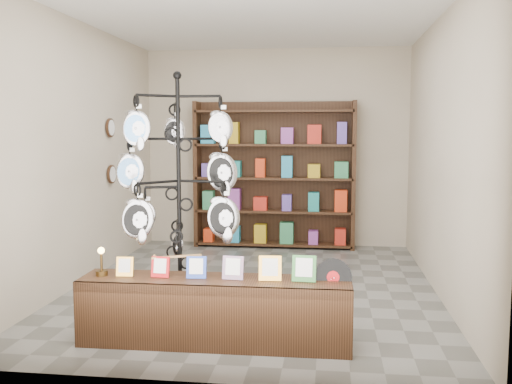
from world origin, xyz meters
TOP-DOWN VIEW (x-y plane):
  - ground at (0.00, 0.00)m, footprint 5.00×5.00m
  - room_envelope at (0.00, 0.00)m, footprint 5.00×5.00m
  - display_tree at (-0.49, -1.36)m, footprint 1.22×1.22m
  - front_shelf at (-0.09, -1.76)m, footprint 2.24×0.49m
  - back_shelving at (0.00, 2.30)m, footprint 2.42×0.36m
  - wall_clocks at (-1.97, 0.80)m, footprint 0.03×0.24m

SIDE VIEW (x-z plane):
  - ground at x=0.00m, z-range 0.00..0.00m
  - front_shelf at x=-0.09m, z-range -0.12..0.67m
  - back_shelving at x=0.00m, z-range -0.07..2.13m
  - display_tree at x=-0.49m, z-range 0.18..2.45m
  - wall_clocks at x=-1.97m, z-range 1.08..1.92m
  - room_envelope at x=0.00m, z-range -0.65..4.35m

